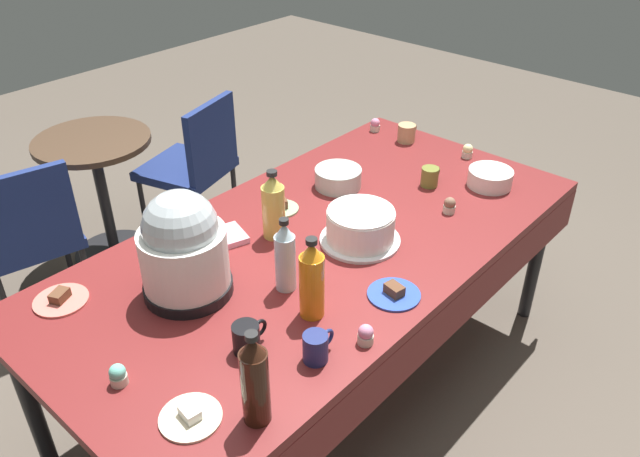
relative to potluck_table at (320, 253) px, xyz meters
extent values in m
plane|color=brown|center=(0.00, 0.00, -0.69)|extent=(9.00, 9.00, 0.00)
cube|color=maroon|center=(0.00, 0.00, 0.04)|extent=(2.20, 1.10, 0.04)
cylinder|color=black|center=(1.02, -0.47, -0.33)|extent=(0.06, 0.06, 0.71)
cylinder|color=black|center=(-1.02, 0.47, -0.33)|extent=(0.06, 0.06, 0.71)
cylinder|color=black|center=(1.02, 0.47, -0.33)|extent=(0.06, 0.06, 0.71)
cube|color=maroon|center=(0.00, -0.55, -0.07)|extent=(2.20, 0.01, 0.18)
cube|color=maroon|center=(0.00, 0.55, -0.07)|extent=(2.20, 0.01, 0.18)
cylinder|color=silver|center=(0.09, -0.12, 0.07)|extent=(0.31, 0.31, 0.01)
cylinder|color=white|center=(0.09, -0.12, 0.13)|extent=(0.26, 0.26, 0.11)
cylinder|color=white|center=(0.09, -0.12, 0.19)|extent=(0.25, 0.25, 0.01)
cylinder|color=black|center=(-0.53, 0.12, 0.08)|extent=(0.30, 0.30, 0.04)
cylinder|color=white|center=(-0.53, 0.12, 0.20)|extent=(0.29, 0.29, 0.20)
sphere|color=#B2BCC1|center=(-0.53, 0.12, 0.32)|extent=(0.25, 0.25, 0.25)
cylinder|color=#B2C6BC|center=(0.37, 0.22, 0.10)|extent=(0.20, 0.20, 0.08)
cylinder|color=silver|center=(0.81, -0.27, 0.10)|extent=(0.19, 0.19, 0.08)
cylinder|color=#E07266|center=(-0.85, 0.40, 0.07)|extent=(0.18, 0.18, 0.01)
cube|color=brown|center=(-0.85, 0.40, 0.09)|extent=(0.08, 0.07, 0.03)
cylinder|color=#8CA87F|center=(0.06, 0.27, 0.07)|extent=(0.14, 0.14, 0.01)
cube|color=brown|center=(0.06, 0.27, 0.09)|extent=(0.06, 0.06, 0.04)
cylinder|color=beige|center=(-0.87, -0.31, 0.07)|extent=(0.17, 0.17, 0.01)
cube|color=white|center=(-0.87, -0.31, 0.08)|extent=(0.05, 0.06, 0.03)
cylinder|color=#2D4CB2|center=(-0.09, -0.41, 0.07)|extent=(0.18, 0.18, 0.01)
cube|color=brown|center=(-0.09, -0.41, 0.09)|extent=(0.06, 0.07, 0.03)
cylinder|color=beige|center=(0.99, -0.05, 0.08)|extent=(0.05, 0.05, 0.03)
sphere|color=beige|center=(0.99, -0.05, 0.11)|extent=(0.05, 0.05, 0.05)
cylinder|color=beige|center=(-0.33, -0.48, 0.08)|extent=(0.05, 0.05, 0.03)
sphere|color=pink|center=(-0.33, -0.48, 0.11)|extent=(0.05, 0.05, 0.05)
cylinder|color=beige|center=(-0.36, 0.47, 0.08)|extent=(0.05, 0.05, 0.03)
sphere|color=#6BC6B2|center=(-0.36, 0.47, 0.11)|extent=(0.05, 0.05, 0.05)
cylinder|color=beige|center=(0.94, 0.46, 0.08)|extent=(0.05, 0.05, 0.03)
sphere|color=pink|center=(0.94, 0.46, 0.11)|extent=(0.05, 0.05, 0.05)
cylinder|color=beige|center=(-0.92, -0.06, 0.08)|extent=(0.05, 0.05, 0.03)
sphere|color=#6BC6B2|center=(-0.92, -0.06, 0.11)|extent=(0.05, 0.05, 0.05)
cylinder|color=beige|center=(0.50, -0.26, 0.08)|extent=(0.05, 0.05, 0.03)
sphere|color=brown|center=(0.50, -0.26, 0.11)|extent=(0.05, 0.05, 0.05)
cylinder|color=gold|center=(-0.09, 0.15, 0.17)|extent=(0.09, 0.09, 0.21)
cone|color=gold|center=(-0.09, 0.15, 0.30)|extent=(0.08, 0.08, 0.05)
cylinder|color=black|center=(-0.09, 0.15, 0.33)|extent=(0.04, 0.04, 0.02)
cylinder|color=silver|center=(-0.30, -0.11, 0.16)|extent=(0.07, 0.07, 0.21)
cone|color=silver|center=(-0.30, -0.11, 0.29)|extent=(0.06, 0.06, 0.05)
cylinder|color=black|center=(-0.30, -0.11, 0.33)|extent=(0.03, 0.03, 0.02)
cylinder|color=#33190F|center=(-0.75, -0.44, 0.18)|extent=(0.08, 0.08, 0.23)
cone|color=#33190F|center=(-0.75, -0.44, 0.32)|extent=(0.07, 0.07, 0.05)
cylinder|color=black|center=(-0.75, -0.44, 0.35)|extent=(0.03, 0.03, 0.02)
cylinder|color=orange|center=(-0.34, -0.27, 0.17)|extent=(0.08, 0.08, 0.22)
cone|color=orange|center=(-0.34, -0.27, 0.31)|extent=(0.07, 0.07, 0.05)
cylinder|color=black|center=(-0.34, -0.27, 0.34)|extent=(0.04, 0.04, 0.02)
cylinder|color=navy|center=(-0.49, -0.41, 0.11)|extent=(0.08, 0.08, 0.09)
torus|color=navy|center=(-0.44, -0.41, 0.11)|extent=(0.06, 0.01, 0.06)
cylinder|color=olive|center=(0.64, -0.07, 0.10)|extent=(0.08, 0.08, 0.08)
torus|color=olive|center=(0.69, -0.07, 0.11)|extent=(0.05, 0.01, 0.05)
cylinder|color=tan|center=(0.95, 0.27, 0.11)|extent=(0.09, 0.09, 0.09)
torus|color=tan|center=(1.00, 0.27, 0.11)|extent=(0.06, 0.01, 0.06)
cylinder|color=black|center=(-0.59, -0.23, 0.11)|extent=(0.08, 0.08, 0.10)
torus|color=black|center=(-0.54, -0.23, 0.11)|extent=(0.06, 0.01, 0.06)
cube|color=pink|center=(-0.24, 0.27, 0.07)|extent=(0.18, 0.18, 0.02)
cube|color=navy|center=(-0.55, 1.38, -0.26)|extent=(0.52, 0.52, 0.05)
cube|color=navy|center=(-0.59, 1.19, -0.04)|extent=(0.42, 0.13, 0.40)
cylinder|color=black|center=(-0.32, 1.53, -0.49)|extent=(0.04, 0.04, 0.40)
cylinder|color=black|center=(-0.41, 1.16, -0.49)|extent=(0.04, 0.04, 0.40)
cylinder|color=black|center=(-0.78, 1.24, -0.49)|extent=(0.04, 0.04, 0.40)
cube|color=navy|center=(0.40, 1.38, -0.26)|extent=(0.54, 0.54, 0.05)
cube|color=navy|center=(0.46, 1.19, -0.04)|extent=(0.41, 0.15, 0.40)
cylinder|color=black|center=(0.53, 1.62, -0.49)|extent=(0.04, 0.04, 0.40)
cylinder|color=black|center=(0.16, 1.51, -0.49)|extent=(0.04, 0.04, 0.40)
cylinder|color=black|center=(0.64, 1.25, -0.49)|extent=(0.04, 0.04, 0.40)
cylinder|color=black|center=(0.27, 1.15, -0.49)|extent=(0.04, 0.04, 0.40)
cylinder|color=#473323|center=(-0.05, 1.53, 0.02)|extent=(0.60, 0.60, 0.03)
cylinder|color=black|center=(-0.05, 1.53, -0.33)|extent=(0.06, 0.06, 0.67)
cylinder|color=black|center=(-0.05, 1.53, -0.68)|extent=(0.44, 0.44, 0.02)
camera|label=1|loc=(-1.49, -1.32, 1.39)|focal=35.38mm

